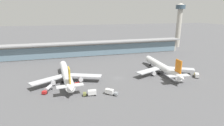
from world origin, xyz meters
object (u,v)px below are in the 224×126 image
(service_truck_near_nose_red, at_px, (77,83))
(service_truck_mid_apron_grey, at_px, (111,92))
(airliner_left_stand, at_px, (66,75))
(service_truck_on_taxiway_red, at_px, (48,89))
(service_truck_by_tail_olive, at_px, (91,93))
(service_truck_under_wing_yellow, at_px, (197,75))
(control_tower, at_px, (179,21))
(airliner_centre_stand, at_px, (162,67))

(service_truck_near_nose_red, xyz_separation_m, service_truck_mid_apron_grey, (16.88, -20.29, 0.82))
(airliner_left_stand, xyz_separation_m, service_truck_on_taxiway_red, (-11.26, -13.07, -3.28))
(service_truck_by_tail_olive, bearing_deg, service_truck_on_taxiway_red, 152.57)
(service_truck_by_tail_olive, bearing_deg, service_truck_near_nose_red, 107.97)
(service_truck_under_wing_yellow, height_order, control_tower, control_tower)
(service_truck_under_wing_yellow, bearing_deg, airliner_centre_stand, 142.19)
(service_truck_by_tail_olive, height_order, service_truck_on_taxiway_red, service_truck_by_tail_olive)
(service_truck_under_wing_yellow, distance_m, service_truck_on_taxiway_red, 100.71)
(service_truck_mid_apron_grey, bearing_deg, service_truck_by_tail_olive, 169.92)
(control_tower, bearing_deg, service_truck_under_wing_yellow, -119.25)
(service_truck_near_nose_red, xyz_separation_m, service_truck_under_wing_yellow, (83.33, -10.31, 0.82))
(service_truck_mid_apron_grey, relative_size, service_truck_by_tail_olive, 0.94)
(service_truck_by_tail_olive, bearing_deg, airliner_left_stand, 115.50)
(control_tower, bearing_deg, airliner_left_stand, -148.83)
(service_truck_mid_apron_grey, relative_size, service_truck_on_taxiway_red, 0.80)
(service_truck_near_nose_red, bearing_deg, service_truck_on_taxiway_red, -160.07)
(airliner_centre_stand, distance_m, service_truck_under_wing_yellow, 24.44)
(airliner_centre_stand, relative_size, service_truck_on_taxiway_red, 6.80)
(service_truck_by_tail_olive, xyz_separation_m, control_tower, (137.64, 115.64, 32.15))
(airliner_centre_stand, xyz_separation_m, service_truck_by_tail_olive, (-58.25, -22.88, -3.30))
(airliner_left_stand, bearing_deg, service_truck_mid_apron_grey, -49.76)
(service_truck_under_wing_yellow, distance_m, control_tower, 127.45)
(service_truck_mid_apron_grey, distance_m, control_tower, 175.82)
(airliner_left_stand, distance_m, service_truck_on_taxiway_red, 17.56)
(airliner_left_stand, xyz_separation_m, service_truck_mid_apron_grey, (22.92, -27.08, -3.30))
(airliner_left_stand, xyz_separation_m, control_tower, (149.63, 90.50, 28.85))
(service_truck_mid_apron_grey, bearing_deg, control_tower, 42.86)
(service_truck_near_nose_red, xyz_separation_m, control_tower, (143.59, 97.29, 32.97))
(airliner_left_stand, bearing_deg, service_truck_under_wing_yellow, -10.83)
(airliner_left_stand, distance_m, service_truck_by_tail_olive, 28.05)
(service_truck_under_wing_yellow, xyz_separation_m, service_truck_by_tail_olive, (-77.38, -8.04, 0.00))
(service_truck_near_nose_red, height_order, control_tower, control_tower)
(airliner_centre_stand, xyz_separation_m, service_truck_near_nose_red, (-64.20, -4.54, -4.12))
(service_truck_on_taxiway_red, height_order, control_tower, control_tower)
(control_tower, bearing_deg, service_truck_mid_apron_grey, -137.14)
(service_truck_mid_apron_grey, relative_size, control_tower, 0.11)
(service_truck_near_nose_red, distance_m, service_truck_on_taxiway_red, 18.43)
(service_truck_on_taxiway_red, relative_size, control_tower, 0.14)
(service_truck_on_taxiway_red, distance_m, control_tower, 194.03)
(service_truck_under_wing_yellow, distance_m, service_truck_mid_apron_grey, 67.20)
(airliner_left_stand, height_order, service_truck_on_taxiway_red, airliner_left_stand)
(service_truck_under_wing_yellow, relative_size, service_truck_mid_apron_grey, 1.05)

